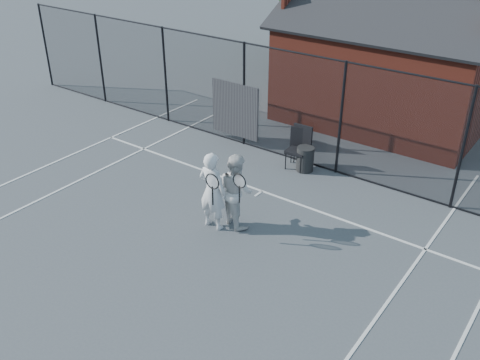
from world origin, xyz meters
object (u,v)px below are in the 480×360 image
Objects in this scene: waste_bin at (305,159)px; clubhouse at (385,72)px; player_back at (236,190)px; chair_left at (296,150)px; chair_right at (298,149)px; player_front at (212,191)px.

clubhouse is at bearing 87.16° from waste_bin.
clubhouse is at bearing 88.63° from player_back.
chair_left is 0.93× the size of chair_right.
waste_bin is (-0.22, -4.40, -1.27)m from clubhouse.
chair_left is at bearing 179.11° from chair_right.
player_front is (-0.51, -7.92, -0.70)m from clubhouse.
player_front reaches higher than waste_bin.
waste_bin is (0.23, 0.00, -0.23)m from chair_right.
chair_right is 0.33m from waste_bin.
clubhouse reaches higher than chair_right.
player_back is at bearing -85.91° from chair_right.
waste_bin is at bearing 90.71° from player_back.
waste_bin is at bearing -10.91° from chair_left.
player_back reaches higher than chair_right.
player_front is at bearing -94.67° from waste_bin.
chair_right is (-0.27, 3.11, -0.28)m from player_back.
player_front is at bearing -128.48° from player_back.
chair_right is at bearing 180.00° from waste_bin.
player_front is 3.58m from waste_bin.
player_front is 3.54m from chair_left.
clubhouse is 7.55m from player_back.
chair_left is 1.58× the size of waste_bin.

